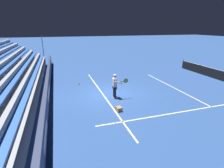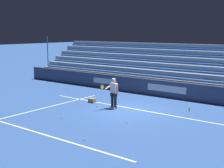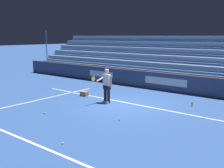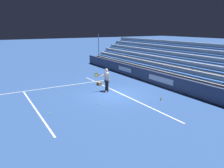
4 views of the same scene
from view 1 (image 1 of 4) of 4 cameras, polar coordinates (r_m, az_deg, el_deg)
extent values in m
plane|color=#2D5193|center=(13.21, -0.84, -3.23)|extent=(160.00, 160.00, 0.00)
cube|color=white|center=(13.09, -2.94, -3.46)|extent=(12.00, 0.10, 0.01)
cube|color=white|center=(11.78, 24.60, -7.76)|extent=(0.10, 12.00, 0.01)
cube|color=white|center=(15.61, 18.87, -0.81)|extent=(8.22, 0.10, 0.01)
cube|color=#384260|center=(12.56, -20.51, -2.92)|extent=(26.78, 0.24, 1.10)
cube|color=silver|center=(12.62, -19.95, -2.50)|extent=(2.80, 0.01, 0.44)
cube|color=silver|center=(7.96, -20.89, -15.27)|extent=(2.20, 0.01, 0.40)
cube|color=#9EA3A8|center=(13.01, -31.99, -3.91)|extent=(25.44, 4.00, 1.10)
cube|color=blue|center=(12.47, -25.40, -0.63)|extent=(24.93, 0.40, 0.12)
cube|color=#9EA3A8|center=(12.48, -26.75, -0.12)|extent=(25.44, 0.24, 0.45)
cube|color=blue|center=(12.49, -29.29, 0.98)|extent=(24.93, 0.40, 0.12)
cube|color=#9EA3A8|center=(12.52, -30.64, 1.49)|extent=(25.44, 0.24, 0.45)
cylinder|color=#4C70B2|center=(24.34, -21.53, 10.15)|extent=(0.08, 0.08, 3.85)
cylinder|color=black|center=(12.38, 0.71, -2.55)|extent=(0.15, 0.15, 0.88)
cylinder|color=black|center=(12.19, 1.01, -2.91)|extent=(0.15, 0.15, 0.88)
cube|color=white|center=(12.55, 0.96, -4.21)|extent=(0.12, 0.28, 0.09)
cube|color=white|center=(12.35, 1.26, -4.59)|extent=(0.12, 0.28, 0.09)
cube|color=black|center=(12.16, 0.86, -1.14)|extent=(0.35, 0.23, 0.20)
cube|color=white|center=(12.04, 0.87, 0.52)|extent=(0.37, 0.22, 0.58)
sphere|color=tan|center=(11.92, 0.93, 2.49)|extent=(0.21, 0.21, 0.21)
cylinder|color=white|center=(11.90, 0.93, 2.90)|extent=(0.20, 0.20, 0.05)
cylinder|color=tan|center=(12.28, 0.54, 0.67)|extent=(0.09, 0.09, 0.56)
cylinder|color=tan|center=(11.86, 2.14, 0.48)|extent=(0.11, 0.59, 0.24)
cylinder|color=black|center=(11.92, 3.24, 0.81)|extent=(0.04, 0.30, 0.03)
torus|color=black|center=(12.00, 4.51, 1.10)|extent=(0.03, 0.31, 0.31)
cylinder|color=#D6D14C|center=(12.00, 4.51, 1.10)|extent=(0.01, 0.27, 0.27)
cube|color=#A87F51|center=(10.60, 2.26, -8.16)|extent=(0.43, 0.33, 0.26)
sphere|color=#CCE533|center=(12.99, 15.51, -4.17)|extent=(0.07, 0.07, 0.07)
sphere|color=#CCE533|center=(11.58, 3.63, -6.31)|extent=(0.07, 0.07, 0.07)
sphere|color=#CCE533|center=(16.31, 14.71, 0.51)|extent=(0.07, 0.07, 0.07)
sphere|color=#CCE533|center=(14.97, 5.01, -0.53)|extent=(0.07, 0.07, 0.07)
sphere|color=#CCE533|center=(9.42, 1.01, -12.43)|extent=(0.07, 0.07, 0.07)
cylinder|color=yellow|center=(15.36, -10.68, 0.00)|extent=(0.07, 0.07, 0.22)
cylinder|color=#33383D|center=(22.95, 22.10, 6.12)|extent=(0.09, 0.09, 1.07)
cube|color=black|center=(19.18, 32.34, 2.17)|extent=(11.00, 0.02, 0.91)
cube|color=white|center=(19.07, 32.58, 3.56)|extent=(11.00, 0.04, 0.05)
camera|label=2|loc=(27.38, 22.54, 15.88)|focal=50.00mm
camera|label=3|loc=(23.46, 18.34, 13.72)|focal=42.00mm
camera|label=4|loc=(27.03, 7.43, 17.79)|focal=35.00mm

